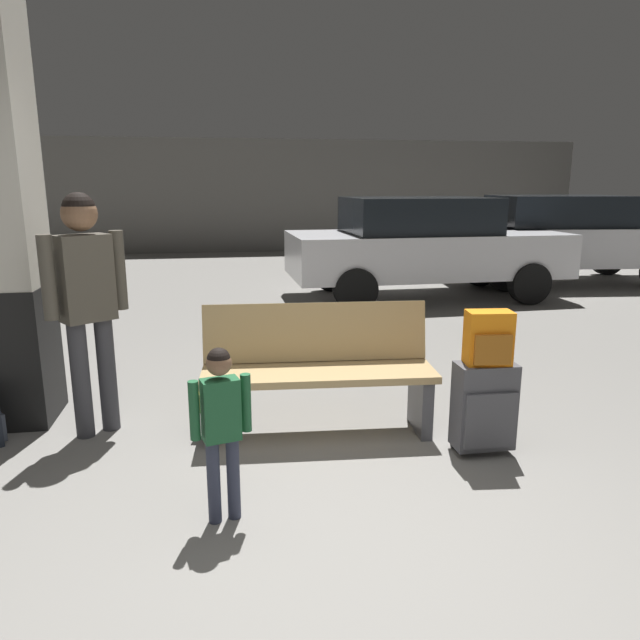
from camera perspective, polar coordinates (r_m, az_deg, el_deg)
ground_plane at (r=6.60m, az=-5.10°, el=-2.39°), size 18.00×18.00×0.10m
garage_back_wall at (r=15.22m, az=-7.84°, el=11.87°), size 18.00×0.12×2.80m
bench at (r=4.10m, az=-0.22°, el=-4.93°), size 1.63×0.63×0.89m
suitcase at (r=3.94m, az=15.69°, el=-8.09°), size 0.38×0.23×0.60m
backpack_bright at (r=3.80m, az=16.11°, el=-1.75°), size 0.30×0.22×0.34m
child at (r=3.02m, az=-9.65°, el=-9.25°), size 0.31×0.18×0.93m
adult at (r=4.21m, az=-21.81°, el=2.80°), size 0.48×0.37×1.66m
parked_car_near at (r=9.08m, az=10.03°, el=7.22°), size 4.15×1.89×1.51m
parked_car_side at (r=11.15m, az=22.44°, el=7.51°), size 4.25×2.10×1.51m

